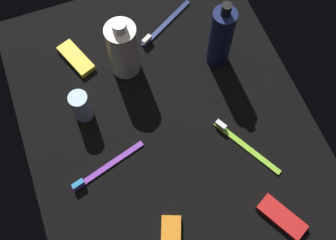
# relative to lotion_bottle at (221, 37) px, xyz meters

# --- Properties ---
(ground_plane) EXTENTS (0.84, 0.64, 0.01)m
(ground_plane) POSITION_rel_lotion_bottle_xyz_m (-0.12, 0.17, -0.10)
(ground_plane) COLOR black
(lotion_bottle) EXTENTS (0.05, 0.05, 0.20)m
(lotion_bottle) POSITION_rel_lotion_bottle_xyz_m (0.00, 0.00, 0.00)
(lotion_bottle) COLOR #141E4E
(lotion_bottle) RESTS_ON ground_plane
(bodywash_bottle) EXTENTS (0.07, 0.07, 0.17)m
(bodywash_bottle) POSITION_rel_lotion_bottle_xyz_m (0.06, 0.22, -0.01)
(bodywash_bottle) COLOR silver
(bodywash_bottle) RESTS_ON ground_plane
(deodorant_stick) EXTENTS (0.04, 0.04, 0.09)m
(deodorant_stick) POSITION_rel_lotion_bottle_xyz_m (-0.03, 0.35, -0.05)
(deodorant_stick) COLOR silver
(deodorant_stick) RESTS_ON ground_plane
(toothbrush_lime) EXTENTS (0.16, 0.10, 0.02)m
(toothbrush_lime) POSITION_rel_lotion_bottle_xyz_m (-0.23, 0.03, -0.08)
(toothbrush_lime) COLOR #8CD133
(toothbrush_lime) RESTS_ON ground_plane
(toothbrush_purple) EXTENTS (0.06, 0.18, 0.02)m
(toothbrush_purple) POSITION_rel_lotion_bottle_xyz_m (-0.17, 0.34, -0.08)
(toothbrush_purple) COLOR purple
(toothbrush_purple) RESTS_ON ground_plane
(toothbrush_navy) EXTENTS (0.10, 0.16, 0.02)m
(toothbrush_navy) POSITION_rel_lotion_bottle_xyz_m (0.13, 0.09, -0.08)
(toothbrush_navy) COLOR navy
(toothbrush_navy) RESTS_ON ground_plane
(snack_bar_yellow) EXTENTS (0.11, 0.07, 0.01)m
(snack_bar_yellow) POSITION_rel_lotion_bottle_xyz_m (0.12, 0.32, -0.08)
(snack_bar_yellow) COLOR yellow
(snack_bar_yellow) RESTS_ON ground_plane
(snack_bar_red) EXTENTS (0.11, 0.08, 0.01)m
(snack_bar_red) POSITION_rel_lotion_bottle_xyz_m (-0.40, 0.03, -0.08)
(snack_bar_red) COLOR red
(snack_bar_red) RESTS_ON ground_plane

